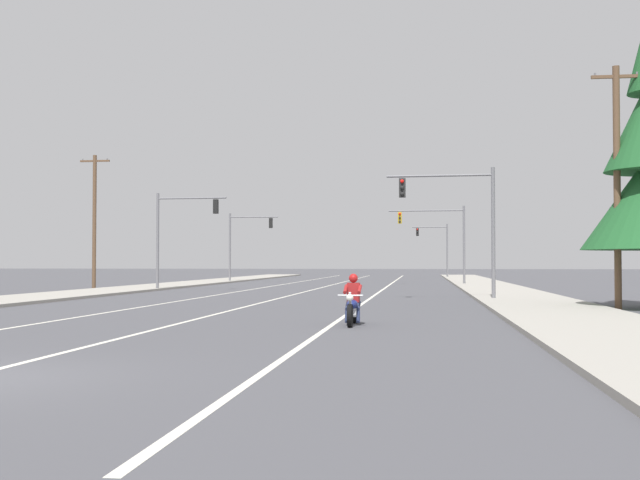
{
  "coord_description": "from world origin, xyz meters",
  "views": [
    {
      "loc": [
        6.96,
        -11.3,
        1.79
      ],
      "look_at": [
        2.0,
        27.06,
        2.88
      ],
      "focal_mm": 44.37,
      "sensor_mm": 36.0,
      "label": 1
    }
  ],
  "objects_px": {
    "motorcycle_with_rider": "(353,304)",
    "traffic_signal_near_right": "(462,213)",
    "traffic_signal_near_left": "(177,226)",
    "utility_pole_left_near": "(94,219)",
    "traffic_signal_far_right": "(437,243)",
    "utility_pole_right_near": "(617,183)",
    "traffic_signal_mid_left": "(244,237)",
    "traffic_signal_mid_right": "(441,232)"
  },
  "relations": [
    {
      "from": "motorcycle_with_rider",
      "to": "utility_pole_right_near",
      "type": "height_order",
      "value": "utility_pole_right_near"
    },
    {
      "from": "traffic_signal_mid_right",
      "to": "traffic_signal_far_right",
      "type": "xyz_separation_m",
      "value": [
        0.23,
        29.57,
        -0.12
      ]
    },
    {
      "from": "traffic_signal_near_left",
      "to": "traffic_signal_far_right",
      "type": "xyz_separation_m",
      "value": [
        17.17,
        43.59,
        -0.03
      ]
    },
    {
      "from": "traffic_signal_near_right",
      "to": "traffic_signal_near_left",
      "type": "height_order",
      "value": "same"
    },
    {
      "from": "motorcycle_with_rider",
      "to": "traffic_signal_near_right",
      "type": "xyz_separation_m",
      "value": [
        3.8,
        14.88,
        3.52
      ]
    },
    {
      "from": "traffic_signal_near_left",
      "to": "traffic_signal_far_right",
      "type": "bearing_deg",
      "value": 68.51
    },
    {
      "from": "traffic_signal_near_left",
      "to": "traffic_signal_mid_right",
      "type": "xyz_separation_m",
      "value": [
        16.93,
        14.02,
        0.08
      ]
    },
    {
      "from": "utility_pole_left_near",
      "to": "motorcycle_with_rider",
      "type": "bearing_deg",
      "value": -55.11
    },
    {
      "from": "traffic_signal_mid_left",
      "to": "utility_pole_left_near",
      "type": "relative_size",
      "value": 0.68
    },
    {
      "from": "motorcycle_with_rider",
      "to": "traffic_signal_far_right",
      "type": "distance_m",
      "value": 69.88
    },
    {
      "from": "traffic_signal_mid_left",
      "to": "traffic_signal_near_right",
      "type": "bearing_deg",
      "value": -61.12
    },
    {
      "from": "traffic_signal_near_right",
      "to": "traffic_signal_mid_right",
      "type": "bearing_deg",
      "value": 90.75
    },
    {
      "from": "utility_pole_left_near",
      "to": "traffic_signal_mid_right",
      "type": "bearing_deg",
      "value": 25.06
    },
    {
      "from": "motorcycle_with_rider",
      "to": "traffic_signal_near_right",
      "type": "bearing_deg",
      "value": 75.65
    },
    {
      "from": "motorcycle_with_rider",
      "to": "utility_pole_left_near",
      "type": "xyz_separation_m",
      "value": [
        -20.25,
        29.03,
        4.18
      ]
    },
    {
      "from": "traffic_signal_near_right",
      "to": "utility_pole_left_near",
      "type": "bearing_deg",
      "value": 149.52
    },
    {
      "from": "traffic_signal_mid_right",
      "to": "traffic_signal_near_right",
      "type": "bearing_deg",
      "value": -89.25
    },
    {
      "from": "traffic_signal_near_left",
      "to": "traffic_signal_mid_left",
      "type": "height_order",
      "value": "same"
    },
    {
      "from": "traffic_signal_mid_left",
      "to": "traffic_signal_near_left",
      "type": "bearing_deg",
      "value": -88.67
    },
    {
      "from": "traffic_signal_near_right",
      "to": "traffic_signal_mid_left",
      "type": "xyz_separation_m",
      "value": [
        -17.75,
        32.19,
        -0.03
      ]
    },
    {
      "from": "traffic_signal_mid_right",
      "to": "utility_pole_left_near",
      "type": "bearing_deg",
      "value": -154.94
    },
    {
      "from": "traffic_signal_mid_left",
      "to": "traffic_signal_far_right",
      "type": "relative_size",
      "value": 1.0
    },
    {
      "from": "motorcycle_with_rider",
      "to": "traffic_signal_near_right",
      "type": "distance_m",
      "value": 15.75
    },
    {
      "from": "traffic_signal_near_right",
      "to": "traffic_signal_mid_left",
      "type": "height_order",
      "value": "same"
    },
    {
      "from": "traffic_signal_near_left",
      "to": "traffic_signal_mid_left",
      "type": "xyz_separation_m",
      "value": [
        -0.49,
        20.96,
        -0.01
      ]
    },
    {
      "from": "traffic_signal_near_left",
      "to": "traffic_signal_mid_left",
      "type": "relative_size",
      "value": 1.0
    },
    {
      "from": "traffic_signal_near_right",
      "to": "traffic_signal_near_left",
      "type": "relative_size",
      "value": 1.0
    },
    {
      "from": "motorcycle_with_rider",
      "to": "traffic_signal_near_right",
      "type": "height_order",
      "value": "traffic_signal_near_right"
    },
    {
      "from": "motorcycle_with_rider",
      "to": "traffic_signal_mid_left",
      "type": "distance_m",
      "value": 49.21
    },
    {
      "from": "traffic_signal_near_left",
      "to": "motorcycle_with_rider",
      "type": "bearing_deg",
      "value": -62.72
    },
    {
      "from": "traffic_signal_near_left",
      "to": "traffic_signal_far_right",
      "type": "relative_size",
      "value": 1.0
    },
    {
      "from": "utility_pole_right_near",
      "to": "traffic_signal_mid_left",
      "type": "bearing_deg",
      "value": 121.04
    },
    {
      "from": "traffic_signal_near_right",
      "to": "traffic_signal_far_right",
      "type": "height_order",
      "value": "same"
    },
    {
      "from": "utility_pole_left_near",
      "to": "traffic_signal_far_right",
      "type": "bearing_deg",
      "value": 59.5
    },
    {
      "from": "motorcycle_with_rider",
      "to": "traffic_signal_near_left",
      "type": "bearing_deg",
      "value": 117.28
    },
    {
      "from": "motorcycle_with_rider",
      "to": "utility_pole_left_near",
      "type": "height_order",
      "value": "utility_pole_left_near"
    },
    {
      "from": "traffic_signal_near_right",
      "to": "traffic_signal_mid_right",
      "type": "xyz_separation_m",
      "value": [
        -0.33,
        25.25,
        0.06
      ]
    },
    {
      "from": "traffic_signal_mid_right",
      "to": "utility_pole_left_near",
      "type": "xyz_separation_m",
      "value": [
        -23.72,
        -11.09,
        0.6
      ]
    },
    {
      "from": "traffic_signal_near_left",
      "to": "traffic_signal_far_right",
      "type": "distance_m",
      "value": 46.85
    },
    {
      "from": "traffic_signal_far_right",
      "to": "utility_pole_left_near",
      "type": "relative_size",
      "value": 0.68
    },
    {
      "from": "traffic_signal_far_right",
      "to": "utility_pole_left_near",
      "type": "height_order",
      "value": "utility_pole_left_near"
    },
    {
      "from": "traffic_signal_near_left",
      "to": "utility_pole_left_near",
      "type": "height_order",
      "value": "utility_pole_left_near"
    }
  ]
}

